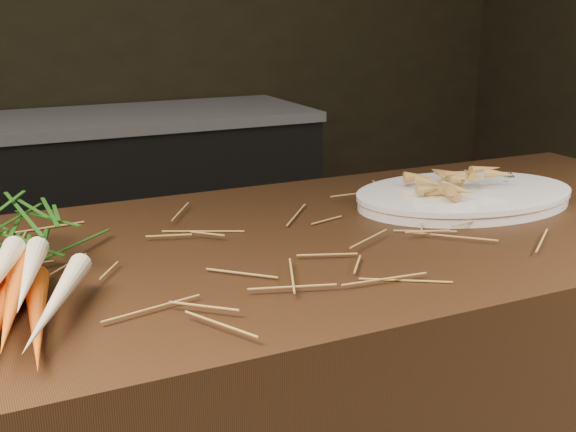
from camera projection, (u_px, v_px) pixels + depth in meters
name	position (u px, v px, depth m)	size (l,w,h in m)	color
back_counter	(92.00, 219.00, 2.93)	(1.82, 0.62, 0.84)	black
straw_bedding	(105.00, 261.00, 1.04)	(1.40, 0.60, 0.02)	olive
root_veg_bunch	(12.00, 260.00, 0.95)	(0.24, 0.52, 0.09)	#D4531B
serving_platter	(464.00, 198.00, 1.37)	(0.43, 0.29, 0.02)	white
roasted_veg_heap	(466.00, 180.00, 1.36)	(0.21, 0.15, 0.05)	#AE7836
serving_fork	(537.00, 186.00, 1.40)	(0.01, 0.16, 0.00)	silver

